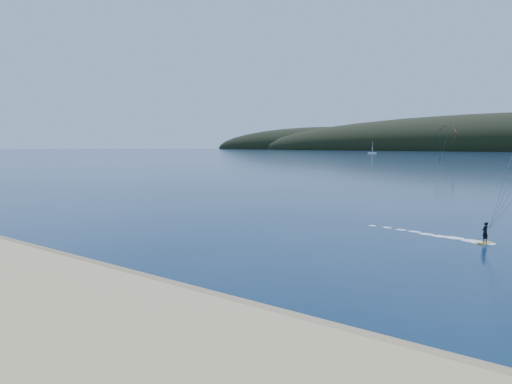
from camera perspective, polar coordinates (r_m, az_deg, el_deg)
ground at (r=23.94m, az=-24.79°, el=-13.39°), size 1800.00×1800.00×0.00m
wet_sand at (r=26.29m, az=-16.10°, el=-11.18°), size 220.00×2.50×0.10m
kitesurfer_far at (r=214.72m, az=24.03°, el=6.96°), size 8.60×8.14×15.79m
sailboat at (r=431.18m, az=15.19°, el=5.08°), size 8.44×5.22×11.75m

